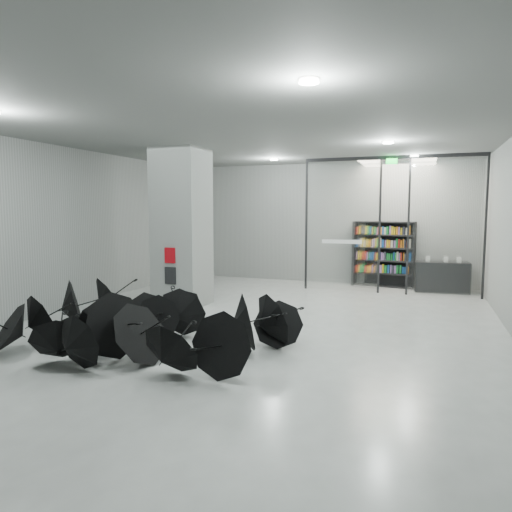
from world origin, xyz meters
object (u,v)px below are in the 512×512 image
(bookshelf, at_px, (384,254))
(umbrella_cluster, at_px, (137,332))
(column, at_px, (182,228))
(shop_counter, at_px, (442,277))

(bookshelf, bearing_deg, umbrella_cluster, -103.37)
(column, relative_size, bookshelf, 1.92)
(column, height_order, shop_counter, column)
(shop_counter, distance_m, umbrella_cluster, 9.52)
(umbrella_cluster, bearing_deg, column, 106.83)
(bookshelf, xyz_separation_m, umbrella_cluster, (-3.53, -8.40, -0.74))
(column, distance_m, shop_counter, 7.83)
(bookshelf, bearing_deg, column, -124.87)
(bookshelf, bearing_deg, shop_counter, -5.61)
(shop_counter, bearing_deg, bookshelf, 158.93)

